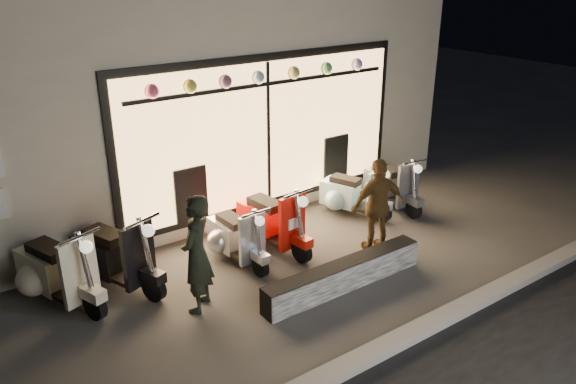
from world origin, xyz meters
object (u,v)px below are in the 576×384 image
Objects in this scene: graffiti_barrier at (344,275)px; man at (197,254)px; scooter_silver at (234,235)px; woman at (378,206)px; scooter_red at (268,220)px.

graffiti_barrier is 2.09m from man.
woman reaches higher than scooter_silver.
woman is at bearing 26.33° from graffiti_barrier.
scooter_red reaches higher than scooter_silver.
graffiti_barrier is 1.72× the size of woman.
woman is (1.97, -1.06, 0.37)m from scooter_silver.
woman reaches higher than scooter_red.
graffiti_barrier is at bearing -92.31° from scooter_red.
woman is at bearing -30.71° from scooter_silver.
graffiti_barrier is 1.41m from woman.
scooter_silver is 1.45m from man.
scooter_red is 0.95× the size of man.
woman is (1.16, 0.58, 0.56)m from graffiti_barrier.
woman is (3.03, -0.15, -0.04)m from man.
woman is at bearing 133.53° from man.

